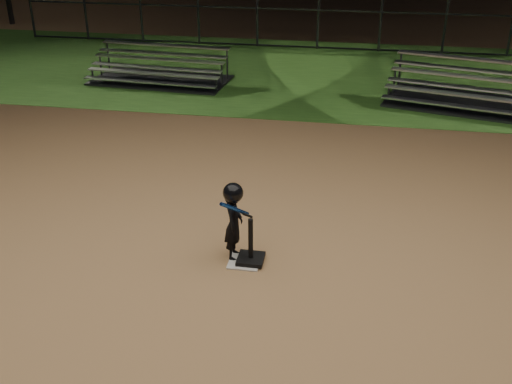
{
  "coord_description": "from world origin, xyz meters",
  "views": [
    {
      "loc": [
        1.44,
        -7.43,
        4.96
      ],
      "look_at": [
        0.0,
        1.0,
        0.65
      ],
      "focal_mm": 43.35,
      "sensor_mm": 36.0,
      "label": 1
    }
  ],
  "objects_px": {
    "bleacher_left": "(160,75)",
    "bleacher_right": "(475,98)",
    "home_plate": "(244,262)",
    "child_batter": "(234,219)",
    "batting_tee": "(251,253)"
  },
  "relations": [
    {
      "from": "bleacher_right",
      "to": "bleacher_left",
      "type": "bearing_deg",
      "value": -170.71
    },
    {
      "from": "batting_tee",
      "to": "bleacher_right",
      "type": "relative_size",
      "value": 0.15
    },
    {
      "from": "home_plate",
      "to": "bleacher_left",
      "type": "xyz_separation_m",
      "value": [
        -3.97,
        8.51,
        0.18
      ]
    },
    {
      "from": "child_batter",
      "to": "bleacher_right",
      "type": "distance_m",
      "value": 8.88
    },
    {
      "from": "bleacher_right",
      "to": "home_plate",
      "type": "bearing_deg",
      "value": -104.56
    },
    {
      "from": "home_plate",
      "to": "child_batter",
      "type": "bearing_deg",
      "value": 146.27
    },
    {
      "from": "bleacher_left",
      "to": "bleacher_right",
      "type": "xyz_separation_m",
      "value": [
        8.26,
        -0.73,
        0.03
      ]
    },
    {
      "from": "bleacher_left",
      "to": "child_batter",
      "type": "bearing_deg",
      "value": -61.12
    },
    {
      "from": "child_batter",
      "to": "bleacher_left",
      "type": "bearing_deg",
      "value": 23.36
    },
    {
      "from": "bleacher_left",
      "to": "home_plate",
      "type": "bearing_deg",
      "value": -60.44
    },
    {
      "from": "home_plate",
      "to": "batting_tee",
      "type": "bearing_deg",
      "value": 16.05
    },
    {
      "from": "batting_tee",
      "to": "child_batter",
      "type": "bearing_deg",
      "value": 160.86
    },
    {
      "from": "child_batter",
      "to": "bleacher_left",
      "type": "xyz_separation_m",
      "value": [
        -3.79,
        8.39,
        -0.45
      ]
    },
    {
      "from": "child_batter",
      "to": "home_plate",
      "type": "bearing_deg",
      "value": -124.69
    },
    {
      "from": "home_plate",
      "to": "batting_tee",
      "type": "distance_m",
      "value": 0.16
    }
  ]
}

